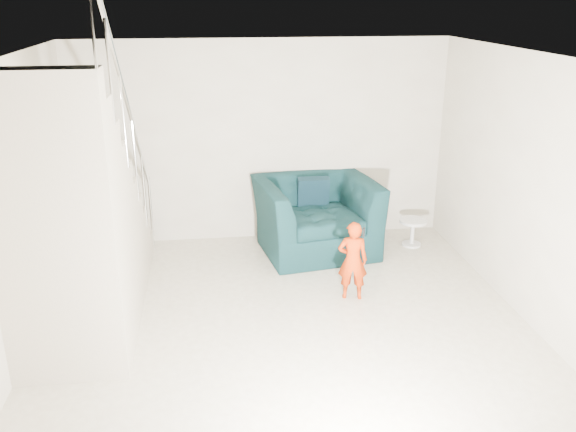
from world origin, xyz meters
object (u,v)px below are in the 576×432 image
Objects in this scene: armchair at (316,216)px; toddler at (353,261)px; staircase at (81,239)px; side_table at (413,228)px.

toddler is (0.16, -1.39, -0.02)m from armchair.
side_table is at bearing 21.73° from staircase.
staircase reaches higher than toddler.
side_table is at bearing -9.91° from armchair.
staircase reaches higher than side_table.
armchair reaches higher than side_table.
staircase is (-2.81, -0.21, 0.49)m from toddler.
toddler reaches higher than side_table.
armchair is 1.40m from toddler.
armchair is at bearing -73.21° from toddler.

